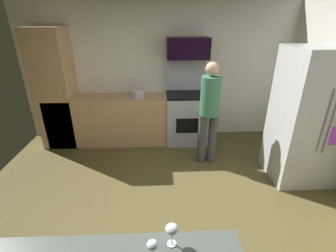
% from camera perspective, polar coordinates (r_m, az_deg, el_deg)
% --- Properties ---
extents(ground_plane, '(5.20, 4.80, 0.02)m').
position_cam_1_polar(ground_plane, '(3.15, -0.69, -20.27)').
color(ground_plane, brown).
extents(wall_back, '(5.20, 0.12, 2.60)m').
position_cam_1_polar(wall_back, '(4.68, -1.67, 13.10)').
color(wall_back, silver).
rests_on(wall_back, ground).
extents(lower_cabinet_run, '(2.40, 0.60, 0.90)m').
position_cam_1_polar(lower_cabinet_run, '(4.65, -12.63, 1.50)').
color(lower_cabinet_run, tan).
rests_on(lower_cabinet_run, ground).
extents(cabinet_column, '(0.60, 0.60, 2.10)m').
position_cam_1_polar(cabinet_column, '(4.75, -25.35, 7.89)').
color(cabinet_column, tan).
rests_on(cabinet_column, ground).
extents(oven_range, '(0.76, 0.65, 1.57)m').
position_cam_1_polar(oven_range, '(4.57, 4.42, 2.59)').
color(oven_range, '#B3B3BE').
rests_on(oven_range, ground).
extents(microwave, '(0.74, 0.38, 0.36)m').
position_cam_1_polar(microwave, '(4.36, 4.82, 18.18)').
color(microwave, black).
rests_on(microwave, oven_range).
extents(refrigerator, '(0.84, 0.78, 1.90)m').
position_cam_1_polar(refrigerator, '(3.84, 30.77, 1.72)').
color(refrigerator, beige).
rests_on(refrigerator, ground).
extents(person_cook, '(0.31, 0.30, 1.65)m').
position_cam_1_polar(person_cook, '(3.73, 9.93, 3.93)').
color(person_cook, '#444444').
rests_on(person_cook, ground).
extents(wine_glass_near, '(0.07, 0.07, 0.16)m').
position_cam_1_polar(wine_glass_near, '(1.51, -3.75, -26.96)').
color(wine_glass_near, silver).
rests_on(wine_glass_near, counter_island).
extents(wine_glass_mid, '(0.08, 0.08, 0.16)m').
position_cam_1_polar(wine_glass_mid, '(1.58, 0.93, -23.73)').
color(wine_glass_mid, silver).
rests_on(wine_glass_mid, counter_island).
extents(stock_pot, '(0.27, 0.27, 0.14)m').
position_cam_1_polar(stock_pot, '(4.42, -7.24, 7.89)').
color(stock_pot, '#C0B5C8').
rests_on(stock_pot, lower_cabinet_run).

